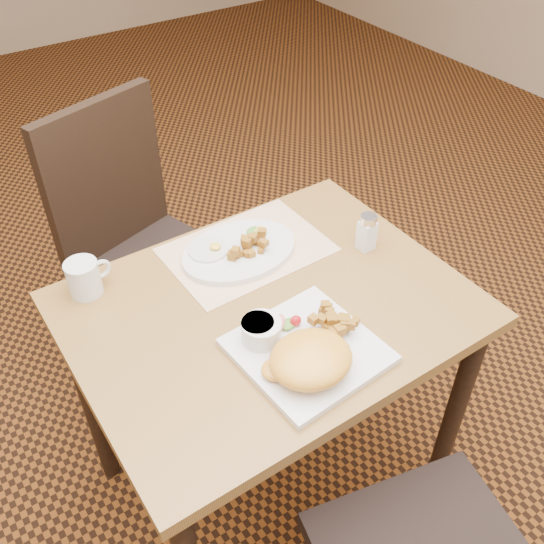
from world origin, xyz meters
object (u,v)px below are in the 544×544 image
Objects in this scene: table at (269,337)px; chair_far at (138,238)px; plate_oval at (239,251)px; plate_square at (307,350)px; coffee_mug at (85,278)px; salt_shaker at (367,232)px.

table is 0.68m from chair_far.
chair_far is 3.19× the size of plate_oval.
chair_far is (-0.06, 0.67, -0.10)m from table.
plate_square is (0.04, -0.84, 0.22)m from chair_far.
table is at bearing -39.72° from coffee_mug.
chair_far is 0.54m from coffee_mug.
plate_square is 0.55m from coffee_mug.
plate_oval is (0.10, -0.48, 0.22)m from chair_far.
table is 0.36m from salt_shaker.
plate_square is at bearing -54.67° from coffee_mug.
table is 0.93× the size of chair_far.
chair_far reaches higher than plate_oval.
chair_far is at bearing 101.60° from plate_oval.
table is at bearing -101.16° from plate_oval.
plate_oval is 3.05× the size of salt_shaker.
plate_square is at bearing -148.54° from salt_shaker.
plate_oval is at bearing 78.84° from table.
plate_oval is at bearing -12.37° from coffee_mug.
coffee_mug is at bearing 159.91° from salt_shaker.
salt_shaker is 0.91× the size of coffee_mug.
salt_shaker is at bearing 6.55° from table.
salt_shaker is (0.32, 0.04, 0.16)m from table.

